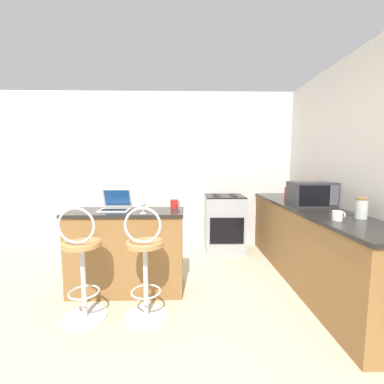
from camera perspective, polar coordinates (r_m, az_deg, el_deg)
The scene contains 14 objects.
ground_plane at distance 2.55m, azimuth -11.82°, elevation -27.63°, with size 20.00×20.00×0.00m, color #BCAD8E.
wall_back at distance 4.41m, azimuth -6.72°, elevation 4.76°, with size 12.00×0.06×2.60m.
breakfast_bar at distance 3.01m, azimuth -14.22°, elevation -12.57°, with size 1.25×0.49×0.91m.
counter_right at distance 3.46m, azimuth 24.70°, elevation -10.44°, with size 0.60×2.81×0.91m.
bar_stool_near at distance 2.60m, azimuth -23.25°, elevation -14.91°, with size 0.40×0.40×1.05m.
bar_stool_far at distance 2.45m, azimuth -10.39°, elevation -15.79°, with size 0.40×0.40×1.05m.
laptop at distance 2.98m, azimuth -16.58°, elevation -2.68°, with size 0.32×0.29×0.23m.
microwave at distance 3.44m, azimuth 25.02°, elevation -0.36°, with size 0.50×0.34×0.29m.
toaster at distance 3.85m, azimuth 21.74°, elevation -0.43°, with size 0.19×0.28×0.17m.
stove_range at distance 4.21m, azimuth 7.16°, elevation -6.93°, with size 0.61×0.58×0.92m.
mug_red at distance 2.94m, azimuth -3.92°, elevation -2.66°, with size 0.10×0.09×0.10m.
storage_jar at distance 2.86m, azimuth 33.51°, elevation -2.99°, with size 0.10×0.10×0.20m.
wine_glass_short at distance 2.68m, azimuth -10.85°, elevation -2.66°, with size 0.07×0.07×0.14m.
mug_white at distance 2.67m, azimuth 29.63°, elevation -4.59°, with size 0.10×0.09×0.09m.
Camera 1 is at (0.42, -2.08, 1.43)m, focal length 24.00 mm.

